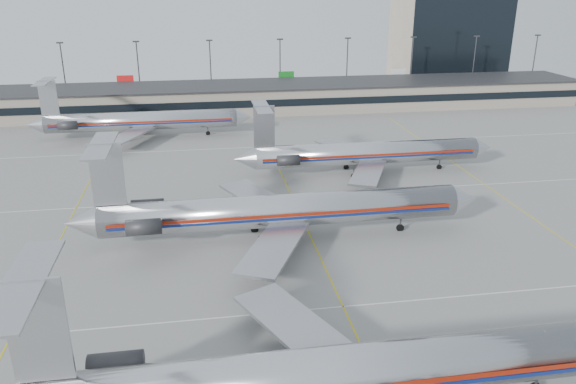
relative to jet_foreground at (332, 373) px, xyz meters
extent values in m
plane|color=gray|center=(4.51, 3.92, -3.76)|extent=(260.00, 260.00, 0.00)
cube|color=silver|center=(4.51, 13.92, -3.75)|extent=(160.00, 0.15, 0.02)
cube|color=gray|center=(4.51, 101.92, -0.76)|extent=(160.00, 16.00, 6.00)
cube|color=black|center=(4.51, 93.82, -0.56)|extent=(160.00, 0.20, 1.60)
cube|color=#2D2D30|center=(4.51, 101.92, 2.34)|extent=(162.00, 17.00, 0.30)
cylinder|color=#38383D|center=(-40.49, 115.92, 3.74)|extent=(0.30, 0.30, 15.00)
cube|color=#2D2D30|center=(-40.49, 115.92, 11.34)|extent=(1.60, 0.40, 0.35)
cylinder|color=#38383D|center=(-22.49, 115.92, 3.74)|extent=(0.30, 0.30, 15.00)
cube|color=#2D2D30|center=(-22.49, 115.92, 11.34)|extent=(1.60, 0.40, 0.35)
cylinder|color=#38383D|center=(-4.49, 115.92, 3.74)|extent=(0.30, 0.30, 15.00)
cube|color=#2D2D30|center=(-4.49, 115.92, 11.34)|extent=(1.60, 0.40, 0.35)
cylinder|color=#38383D|center=(13.51, 115.92, 3.74)|extent=(0.30, 0.30, 15.00)
cube|color=#2D2D30|center=(13.51, 115.92, 11.34)|extent=(1.60, 0.40, 0.35)
cylinder|color=#38383D|center=(31.51, 115.92, 3.74)|extent=(0.30, 0.30, 15.00)
cube|color=#2D2D30|center=(31.51, 115.92, 11.34)|extent=(1.60, 0.40, 0.35)
cylinder|color=#38383D|center=(49.51, 115.92, 3.74)|extent=(0.30, 0.30, 15.00)
cube|color=#2D2D30|center=(49.51, 115.92, 11.34)|extent=(1.60, 0.40, 0.35)
cylinder|color=#38383D|center=(67.51, 115.92, 3.74)|extent=(0.30, 0.30, 15.00)
cube|color=#2D2D30|center=(67.51, 115.92, 11.34)|extent=(1.60, 0.40, 0.35)
cylinder|color=#38383D|center=(85.51, 115.92, 3.74)|extent=(0.30, 0.30, 15.00)
cube|color=#2D2D30|center=(85.51, 115.92, 11.34)|extent=(1.60, 0.40, 0.35)
cube|color=tan|center=(66.51, 131.92, 8.74)|extent=(30.00, 20.00, 25.00)
cylinder|color=silver|center=(1.04, 0.00, -0.06)|extent=(42.34, 3.92, 3.92)
cube|color=#ADADB1|center=(-1.07, 7.41, -1.12)|extent=(9.85, 14.35, 0.34)
cube|color=#ADADB1|center=(-18.54, 0.00, 5.50)|extent=(3.60, 0.26, 7.20)
cube|color=#ADADB1|center=(-18.86, 0.00, 8.89)|extent=(2.54, 11.11, 0.19)
cylinder|color=#2D2D30|center=(-14.83, 3.02, 0.26)|extent=(3.81, 1.80, 1.80)
cylinder|color=#2D2D30|center=(15.86, 0.00, -2.89)|extent=(0.21, 0.21, 1.75)
cylinder|color=silver|center=(1.09, 29.78, -0.07)|extent=(42.25, 3.91, 3.91)
cone|color=silver|center=(23.91, 29.78, -0.07)|extent=(3.38, 3.91, 3.91)
cone|color=#ADADB1|center=(-21.93, 29.78, -0.07)|extent=(3.80, 3.91, 3.91)
cube|color=maroon|center=(1.09, 27.81, 0.09)|extent=(40.14, 0.05, 0.37)
cube|color=navy|center=(1.09, 27.81, -0.33)|extent=(40.14, 0.05, 0.30)
cube|color=#ADADB1|center=(-1.02, 37.17, -1.12)|extent=(9.82, 14.32, 0.34)
cube|color=#ADADB1|center=(-1.02, 22.38, -1.12)|extent=(9.82, 14.32, 0.34)
cube|color=#ADADB1|center=(-18.45, 29.78, 5.48)|extent=(3.59, 0.26, 7.18)
cube|color=#ADADB1|center=(-18.76, 29.78, 8.86)|extent=(2.54, 11.09, 0.19)
cylinder|color=#2D2D30|center=(-14.75, 32.79, 0.25)|extent=(3.80, 1.80, 1.80)
cylinder|color=#2D2D30|center=(-14.75, 26.77, 0.25)|extent=(3.80, 1.80, 1.80)
cylinder|color=#2D2D30|center=(15.88, 29.78, -2.89)|extent=(0.21, 0.21, 1.74)
cylinder|color=#2D2D30|center=(-2.07, 27.24, -2.89)|extent=(0.21, 0.21, 1.74)
cylinder|color=#2D2D30|center=(-2.07, 32.31, -2.89)|extent=(0.21, 0.21, 1.74)
cylinder|color=black|center=(15.88, 29.78, -3.39)|extent=(0.95, 0.32, 0.95)
cylinder|color=silver|center=(18.29, 52.15, -0.43)|extent=(36.20, 3.52, 3.52)
cone|color=silver|center=(37.92, 52.15, -0.43)|extent=(3.05, 3.52, 3.52)
cone|color=#ADADB1|center=(-1.52, 52.15, -0.43)|extent=(3.43, 3.52, 3.52)
cube|color=maroon|center=(18.29, 50.38, -0.29)|extent=(34.39, 0.05, 0.33)
cube|color=navy|center=(18.29, 50.38, -0.67)|extent=(34.39, 0.05, 0.27)
cube|color=#ADADB1|center=(16.39, 58.82, -1.38)|extent=(8.86, 12.91, 0.30)
cube|color=#ADADB1|center=(16.39, 45.49, -1.38)|extent=(8.86, 12.91, 0.30)
cube|color=#ADADB1|center=(1.62, 52.15, 4.57)|extent=(3.24, 0.24, 6.48)
cube|color=#ADADB1|center=(1.34, 52.15, 7.62)|extent=(2.29, 10.00, 0.17)
cylinder|color=#2D2D30|center=(4.96, 54.87, -0.14)|extent=(3.43, 1.62, 1.62)
cylinder|color=#2D2D30|center=(4.96, 49.44, -0.14)|extent=(3.43, 1.62, 1.62)
cylinder|color=#2D2D30|center=(30.68, 52.15, -2.98)|extent=(0.19, 0.19, 1.57)
cylinder|color=#2D2D30|center=(15.44, 49.87, -2.98)|extent=(0.19, 0.19, 1.57)
cylinder|color=#2D2D30|center=(15.44, 54.44, -2.98)|extent=(0.19, 0.19, 1.57)
cylinder|color=black|center=(30.68, 52.15, -3.43)|extent=(0.86, 0.29, 0.86)
cylinder|color=silver|center=(-19.10, 80.21, -0.37)|extent=(36.79, 3.58, 3.58)
cone|color=silver|center=(0.85, 80.21, -0.37)|extent=(3.10, 3.58, 3.58)
cone|color=#ADADB1|center=(-39.23, 80.21, -0.37)|extent=(3.49, 3.58, 3.58)
cube|color=maroon|center=(-19.10, 78.41, -0.23)|extent=(34.95, 0.05, 0.34)
cube|color=navy|center=(-19.10, 78.41, -0.62)|extent=(34.95, 0.05, 0.27)
cube|color=#ADADB1|center=(-21.03, 86.99, -1.34)|extent=(9.00, 13.12, 0.31)
cube|color=#ADADB1|center=(-21.03, 73.43, -1.34)|extent=(9.00, 13.12, 0.31)
cube|color=#ADADB1|center=(-36.04, 80.21, 4.71)|extent=(3.29, 0.24, 6.58)
cube|color=#ADADB1|center=(-36.33, 80.21, 7.81)|extent=(2.32, 10.16, 0.17)
cylinder|color=#2D2D30|center=(-32.65, 82.97, -0.08)|extent=(3.49, 1.65, 1.65)
cylinder|color=#2D2D30|center=(-32.65, 77.45, -0.08)|extent=(3.49, 1.65, 1.65)
cylinder|color=#2D2D30|center=(-6.51, 80.21, -2.96)|extent=(0.19, 0.19, 1.60)
cylinder|color=#2D2D30|center=(-22.00, 77.89, -2.96)|extent=(0.19, 0.19, 1.60)
cylinder|color=#2D2D30|center=(-22.00, 82.53, -2.96)|extent=(0.19, 0.19, 1.60)
cylinder|color=black|center=(-6.51, 80.21, -3.42)|extent=(0.87, 0.29, 0.87)
camera|label=1|loc=(-8.09, -30.99, 25.52)|focal=35.00mm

